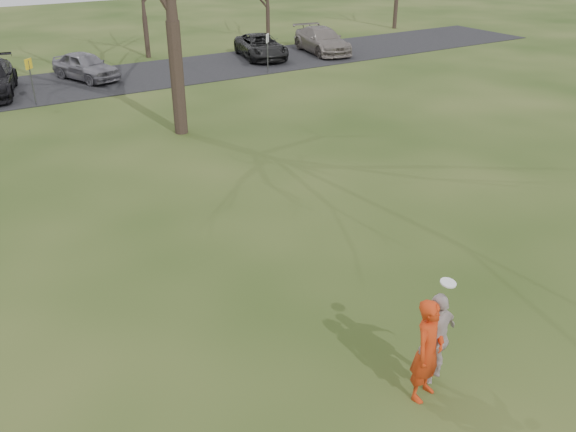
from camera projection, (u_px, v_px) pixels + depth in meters
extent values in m
plane|color=#1E380F|center=(404.00, 372.00, 10.88)|extent=(120.00, 120.00, 0.00)
cube|color=black|center=(66.00, 85.00, 29.86)|extent=(62.00, 6.50, 0.04)
imported|color=red|center=(428.00, 350.00, 9.93)|extent=(0.81, 0.65, 1.93)
imported|color=gray|center=(85.00, 66.00, 30.57)|extent=(2.94, 4.43, 1.40)
imported|color=black|center=(261.00, 46.00, 35.49)|extent=(3.32, 5.30, 1.37)
imported|color=gray|center=(322.00, 40.00, 36.95)|extent=(2.90, 5.43, 1.50)
imported|color=beige|center=(437.00, 337.00, 10.12)|extent=(1.09, 0.65, 1.74)
cylinder|color=white|center=(448.00, 283.00, 9.79)|extent=(0.27, 0.27, 0.08)
cylinder|color=#47474C|center=(32.00, 83.00, 26.20)|extent=(0.06, 0.06, 2.00)
cube|color=yellow|center=(28.00, 64.00, 25.82)|extent=(0.35, 0.35, 0.45)
cylinder|color=#47474C|center=(268.00, 55.00, 31.91)|extent=(0.06, 0.06, 2.00)
cube|color=silver|center=(267.00, 38.00, 31.54)|extent=(0.35, 0.35, 0.45)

